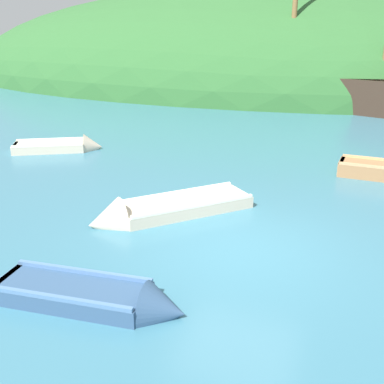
% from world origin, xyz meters
% --- Properties ---
extents(ground_plane, '(120.00, 120.00, 0.00)m').
position_xyz_m(ground_plane, '(0.00, 0.00, 0.00)').
color(ground_plane, teal).
extents(shore_hill, '(48.32, 27.42, 13.66)m').
position_xyz_m(shore_hill, '(-7.61, 28.40, 0.00)').
color(shore_hill, '#2D602D').
rests_on(shore_hill, ground).
extents(sailing_ship, '(17.56, 7.64, 10.77)m').
position_xyz_m(sailing_ship, '(0.32, 17.71, 0.60)').
color(sailing_ship, '#38281E').
rests_on(sailing_ship, ground).
extents(rowboat_far, '(3.18, 1.22, 0.86)m').
position_xyz_m(rowboat_far, '(-1.50, -2.72, 0.08)').
color(rowboat_far, '#335175').
rests_on(rowboat_far, ground).
extents(rowboat_outer_left, '(3.06, 2.33, 0.94)m').
position_xyz_m(rowboat_outer_left, '(-7.77, 5.02, 0.09)').
color(rowboat_outer_left, beige).
rests_on(rowboat_outer_left, ground).
extents(rowboat_center, '(3.37, 3.57, 1.03)m').
position_xyz_m(rowboat_center, '(-2.19, 0.88, 0.08)').
color(rowboat_center, beige).
rests_on(rowboat_center, ground).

